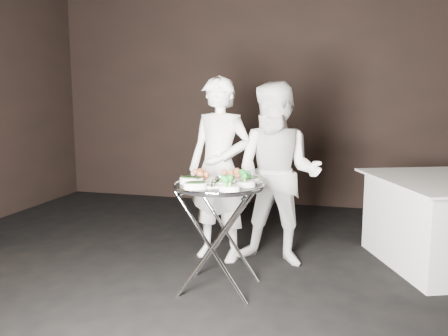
% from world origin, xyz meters
% --- Properties ---
extents(floor, '(6.00, 7.00, 0.05)m').
position_xyz_m(floor, '(0.00, 0.00, -0.03)').
color(floor, black).
rests_on(floor, ground).
extents(wall_back, '(6.00, 0.05, 3.00)m').
position_xyz_m(wall_back, '(0.00, 3.52, 1.50)').
color(wall_back, black).
rests_on(wall_back, floor).
extents(tray_stand, '(0.57, 0.48, 0.83)m').
position_xyz_m(tray_stand, '(0.23, 0.40, 0.47)').
color(tray_stand, silver).
rests_on(tray_stand, floor).
extents(serving_tray, '(0.70, 0.70, 0.04)m').
position_xyz_m(serving_tray, '(0.23, 0.40, 0.84)').
color(serving_tray, black).
rests_on(serving_tray, tray_stand).
extents(potato_plate_a, '(0.23, 0.23, 0.08)m').
position_xyz_m(potato_plate_a, '(0.05, 0.55, 0.88)').
color(potato_plate_a, beige).
rests_on(potato_plate_a, serving_tray).
extents(potato_plate_b, '(0.20, 0.20, 0.07)m').
position_xyz_m(potato_plate_b, '(0.27, 0.60, 0.88)').
color(potato_plate_b, beige).
rests_on(potato_plate_b, serving_tray).
extents(greens_bowl, '(0.13, 0.13, 0.07)m').
position_xyz_m(greens_bowl, '(0.46, 0.51, 0.88)').
color(greens_bowl, white).
rests_on(greens_bowl, serving_tray).
extents(asparagus_plate_a, '(0.20, 0.12, 0.04)m').
position_xyz_m(asparagus_plate_a, '(0.22, 0.39, 0.86)').
color(asparagus_plate_a, white).
rests_on(asparagus_plate_a, serving_tray).
extents(asparagus_plate_b, '(0.19, 0.14, 0.04)m').
position_xyz_m(asparagus_plate_b, '(0.21, 0.26, 0.86)').
color(asparagus_plate_b, white).
rests_on(asparagus_plate_b, serving_tray).
extents(spinach_bowl_a, '(0.19, 0.12, 0.08)m').
position_xyz_m(spinach_bowl_a, '(0.02, 0.36, 0.88)').
color(spinach_bowl_a, white).
rests_on(spinach_bowl_a, serving_tray).
extents(spinach_bowl_b, '(0.20, 0.16, 0.07)m').
position_xyz_m(spinach_bowl_b, '(0.11, 0.18, 0.88)').
color(spinach_bowl_b, white).
rests_on(spinach_bowl_b, serving_tray).
extents(broccoli_bowl_a, '(0.19, 0.16, 0.07)m').
position_xyz_m(broccoli_bowl_a, '(0.44, 0.36, 0.88)').
color(broccoli_bowl_a, white).
rests_on(broccoli_bowl_a, serving_tray).
extents(broccoli_bowl_b, '(0.18, 0.15, 0.07)m').
position_xyz_m(broccoli_bowl_b, '(0.37, 0.17, 0.88)').
color(broccoli_bowl_b, white).
rests_on(broccoli_bowl_b, serving_tray).
extents(serving_utensils, '(0.59, 0.45, 0.01)m').
position_xyz_m(serving_utensils, '(0.25, 0.47, 0.90)').
color(serving_utensils, silver).
rests_on(serving_utensils, serving_tray).
extents(waiter_left, '(0.69, 0.53, 1.69)m').
position_xyz_m(waiter_left, '(0.03, 1.12, 0.85)').
color(waiter_left, white).
rests_on(waiter_left, floor).
extents(waiter_right, '(0.87, 0.71, 1.64)m').
position_xyz_m(waiter_right, '(0.57, 1.11, 0.82)').
color(waiter_right, white).
rests_on(waiter_right, floor).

